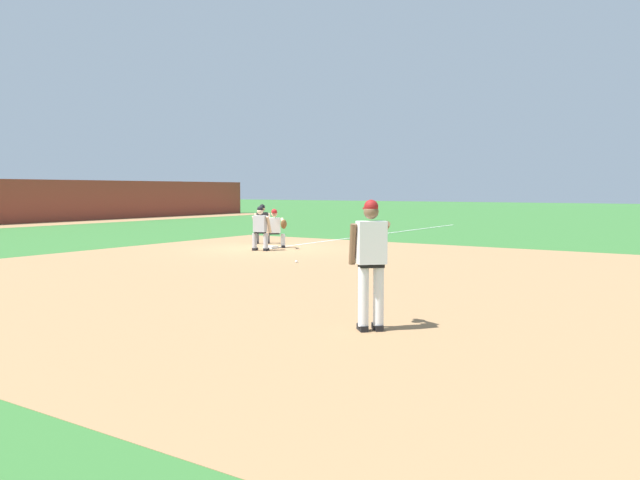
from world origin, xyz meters
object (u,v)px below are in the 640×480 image
at_px(pitcher, 372,257).
at_px(first_baseman, 275,227).
at_px(baseball, 296,262).
at_px(umpire, 262,222).
at_px(first_base_bag, 271,247).
at_px(baserunner, 260,227).

height_order(pitcher, first_baseman, pitcher).
relative_size(baseball, pitcher, 0.04).
bearing_deg(first_baseman, umpire, 51.88).
xyz_separation_m(first_base_bag, first_baseman, (0.17, -0.06, 0.69)).
bearing_deg(baserunner, umpire, 36.99).
bearing_deg(baseball, first_baseman, 44.82).
distance_m(pitcher, umpire, 14.48).
xyz_separation_m(first_base_bag, baserunner, (-0.81, -0.20, 0.75)).
height_order(first_base_bag, baseball, first_base_bag).
xyz_separation_m(baseball, pitcher, (-6.09, -5.61, 1.02)).
xyz_separation_m(first_base_bag, baseball, (-2.93, -3.14, -0.01)).
bearing_deg(first_baseman, first_base_bag, 161.40).
relative_size(first_baseman, baserunner, 0.92).
height_order(baserunner, umpire, same).
distance_m(baserunner, umpire, 2.66).
bearing_deg(umpire, baseball, -133.08).
relative_size(first_baseman, umpire, 0.92).
xyz_separation_m(pitcher, baserunner, (8.20, 8.54, -0.27)).
xyz_separation_m(pitcher, first_baseman, (9.19, 8.69, -0.33)).
distance_m(first_base_bag, baseball, 4.29).
distance_m(baseball, pitcher, 8.34).
height_order(first_baseman, baserunner, baserunner).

